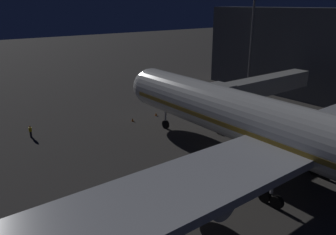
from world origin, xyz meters
name	(u,v)px	position (x,y,z in m)	size (l,w,h in m)	color
ground_plane	(231,159)	(0.00, 0.00, 0.00)	(320.00, 320.00, 0.00)	#383533
airliner_at_gate	(310,140)	(0.00, 9.20, 5.39)	(56.52, 57.06, 18.09)	silver
jet_bridge	(254,88)	(-11.35, -6.36, 5.50)	(21.02, 3.40, 7.03)	#9E9E99
apron_floodlight_mast	(252,34)	(-25.50, -18.92, 11.65)	(2.90, 0.50, 20.34)	#59595E
ground_crew_near_nose_gear	(30,131)	(16.48, -20.90, 0.92)	(0.40, 0.40, 1.67)	black
traffic_cone_nose_port	(156,114)	(-2.20, -18.07, 0.28)	(0.36, 0.36, 0.55)	orange
traffic_cone_nose_starboard	(133,120)	(2.20, -18.07, 0.28)	(0.36, 0.36, 0.55)	orange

